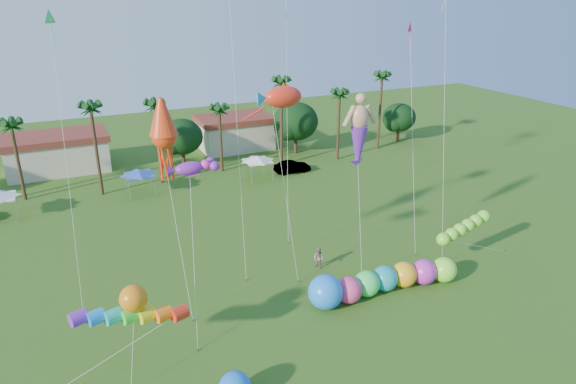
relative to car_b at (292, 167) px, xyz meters
name	(u,v)px	position (x,y,z in m)	size (l,w,h in m)	color
tree_line	(203,134)	(-9.38, 7.41, 3.52)	(69.46, 8.91, 11.00)	#3A2819
buildings_row	(144,146)	(-16.04, 13.42, 1.24)	(35.00, 7.00, 4.00)	beige
tent_row	(140,174)	(-18.95, -0.25, 1.99)	(31.00, 4.00, 0.60)	white
car_b	(292,167)	(0.00, 0.00, 0.00)	(1.60, 4.60, 1.52)	#4C4C54
spectator_b	(319,258)	(-8.41, -22.88, 0.18)	(0.92, 0.71, 1.88)	gray
caterpillar_inflatable	(379,281)	(-6.06, -28.24, 0.33)	(12.78, 3.15, 2.60)	#E33B7D
rainbow_tube	(152,320)	(-23.25, -29.63, 2.89)	(9.49, 1.82, 4.11)	red
green_worm	(443,239)	(0.77, -27.30, 2.03)	(10.46, 2.23, 3.46)	#78E633
orange_ball_kite	(133,299)	(-24.08, -29.07, 4.28)	(1.99, 2.89, 5.87)	orange
merman_kite	(359,135)	(-5.60, -23.72, 10.66)	(2.70, 4.80, 14.18)	tan
fish_kite	(283,97)	(-10.19, -19.79, 13.31)	(4.82, 5.83, 15.03)	red
squid_kite	(164,137)	(-20.02, -21.65, 11.74)	(2.50, 5.33, 15.25)	red
lobster_kite	(189,169)	(-19.06, -24.24, 10.09)	(3.79, 6.23, 11.51)	purple
delta_kite_red	(410,34)	(1.14, -20.26, 17.67)	(1.30, 4.78, 19.43)	#EC1A55
delta_kite_green	(51,25)	(-25.91, -17.64, 18.97)	(1.58, 4.10, 20.71)	#36E667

